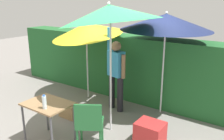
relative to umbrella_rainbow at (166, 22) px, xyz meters
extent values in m
plane|color=gray|center=(-0.72, -1.20, -2.03)|extent=(24.00, 24.00, 0.00)
cube|color=#23602D|center=(-0.72, 0.44, -1.23)|extent=(8.00, 0.70, 1.60)
cylinder|color=silver|center=(0.00, 0.00, -1.09)|extent=(0.04, 0.04, 1.86)
cone|color=#19234C|center=(0.00, 0.00, 0.00)|extent=(1.89, 1.89, 0.37)
sphere|color=silver|center=(0.00, 0.00, 0.19)|extent=(0.05, 0.05, 0.05)
cylinder|color=silver|center=(-1.94, -0.24, -1.22)|extent=(0.04, 0.04, 1.62)
cone|color=yellow|center=(-1.92, -0.25, -0.26)|extent=(1.76, 1.76, 0.65)
sphere|color=silver|center=(-1.89, -0.26, -0.09)|extent=(0.05, 0.05, 0.05)
cylinder|color=silver|center=(-0.49, -1.26, -0.99)|extent=(0.04, 0.04, 2.08)
cone|color=green|center=(-0.50, -1.29, 0.21)|extent=(1.82, 1.79, 0.59)
sphere|color=silver|center=(-0.50, -1.31, 0.38)|extent=(0.05, 0.05, 0.05)
cylinder|color=black|center=(-1.06, -0.41, -1.62)|extent=(0.14, 0.14, 0.82)
cylinder|color=black|center=(-0.79, -0.47, -1.62)|extent=(0.14, 0.14, 0.82)
cube|color=#338EC6|center=(-0.93, -0.44, -0.93)|extent=(0.40, 0.30, 0.56)
sphere|color=#8C6647|center=(-0.93, -0.44, -0.54)|extent=(0.22, 0.22, 0.22)
cylinder|color=#338EC6|center=(-1.15, -0.39, -0.43)|extent=(0.11, 0.11, 0.56)
cylinder|color=#8C6647|center=(-0.70, -0.49, -0.95)|extent=(0.11, 0.11, 0.52)
cylinder|color=#236633|center=(-0.39, -1.68, -1.81)|extent=(0.04, 0.04, 0.44)
cylinder|color=#236633|center=(-0.71, -1.88, -1.81)|extent=(0.04, 0.04, 0.44)
cube|color=#236633|center=(-0.45, -1.94, -1.56)|extent=(0.61, 0.61, 0.05)
cube|color=#236633|center=(-0.34, -2.11, -1.34)|extent=(0.39, 0.27, 0.40)
cube|color=red|center=(0.38, -1.32, -1.80)|extent=(0.47, 0.39, 0.44)
cube|color=#9E7A4C|center=(-1.55, -1.32, -1.88)|extent=(0.42, 0.29, 0.29)
cylinder|color=#4C4C51|center=(-0.78, -1.98, -1.66)|extent=(0.04, 0.04, 0.73)
cylinder|color=#4C4C51|center=(-1.50, -1.98, -1.66)|extent=(0.04, 0.04, 0.73)
cylinder|color=#4C4C51|center=(-0.78, -2.50, -1.66)|extent=(0.04, 0.04, 0.73)
cylinder|color=#4C4C51|center=(-1.50, -2.50, -1.66)|extent=(0.04, 0.04, 0.73)
cube|color=#99724C|center=(-1.14, -2.24, -1.28)|extent=(0.80, 0.60, 0.03)
cylinder|color=silver|center=(-1.00, -2.41, -1.16)|extent=(0.07, 0.07, 0.22)
cylinder|color=#2D60B7|center=(-1.00, -2.41, -1.04)|extent=(0.04, 0.04, 0.02)
camera|label=1|loc=(1.93, -4.72, 0.44)|focal=38.55mm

